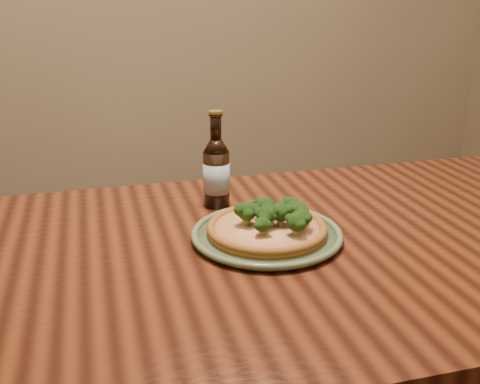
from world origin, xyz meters
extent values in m
cube|color=#4F2211|center=(0.00, 0.10, 0.73)|extent=(1.60, 0.90, 0.04)
cylinder|color=#4F2211|center=(0.73, 0.48, 0.35)|extent=(0.07, 0.07, 0.71)
cylinder|color=#596D4B|center=(-0.07, 0.13, 0.76)|extent=(0.29, 0.29, 0.01)
torus|color=#596D4B|center=(-0.07, 0.13, 0.76)|extent=(0.32, 0.32, 0.01)
torus|color=#596D4B|center=(-0.07, 0.13, 0.76)|extent=(0.25, 0.25, 0.01)
cylinder|color=brown|center=(-0.07, 0.13, 0.77)|extent=(0.25, 0.25, 0.01)
torus|color=brown|center=(-0.07, 0.13, 0.78)|extent=(0.25, 0.25, 0.02)
cylinder|color=#FADC99|center=(-0.07, 0.13, 0.78)|extent=(0.22, 0.22, 0.01)
sphere|color=#2D5A1C|center=(0.00, 0.13, 0.81)|extent=(0.05, 0.05, 0.04)
sphere|color=#2D5A1C|center=(-0.11, 0.15, 0.81)|extent=(0.05, 0.05, 0.04)
sphere|color=#2D5A1C|center=(-0.02, 0.07, 0.81)|extent=(0.05, 0.05, 0.04)
sphere|color=#2D5A1C|center=(-0.07, 0.13, 0.81)|extent=(0.05, 0.05, 0.04)
sphere|color=#2D5A1C|center=(-0.06, 0.17, 0.81)|extent=(0.05, 0.05, 0.04)
sphere|color=#2D5A1C|center=(-0.01, 0.09, 0.81)|extent=(0.05, 0.05, 0.04)
sphere|color=#2D5A1C|center=(-0.09, 0.09, 0.80)|extent=(0.04, 0.04, 0.03)
sphere|color=#2D5A1C|center=(-0.04, 0.13, 0.81)|extent=(0.05, 0.05, 0.04)
sphere|color=#2D5A1C|center=(0.00, 0.18, 0.80)|extent=(0.03, 0.03, 0.03)
cylinder|color=black|center=(-0.13, 0.35, 0.82)|extent=(0.06, 0.06, 0.14)
cone|color=black|center=(-0.13, 0.35, 0.90)|extent=(0.06, 0.06, 0.03)
cylinder|color=black|center=(-0.13, 0.35, 0.95)|extent=(0.03, 0.03, 0.06)
torus|color=black|center=(-0.13, 0.35, 0.97)|extent=(0.03, 0.03, 0.01)
cylinder|color=#A58C33|center=(-0.13, 0.35, 0.98)|extent=(0.03, 0.03, 0.01)
cylinder|color=#A4B4C6|center=(-0.13, 0.35, 0.82)|extent=(0.06, 0.06, 0.07)
camera|label=1|loc=(-0.40, -0.89, 1.25)|focal=42.00mm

